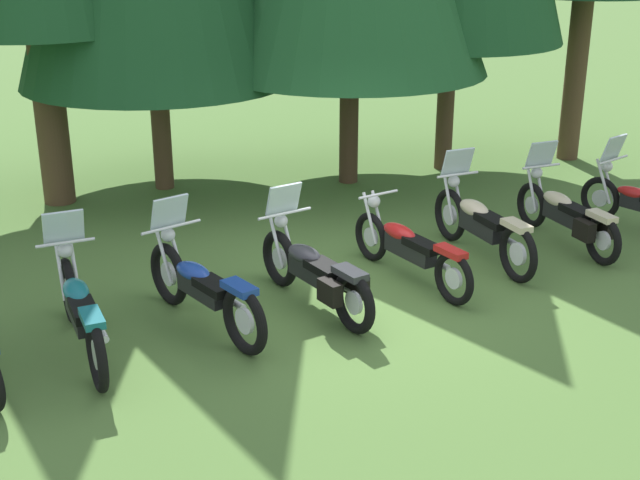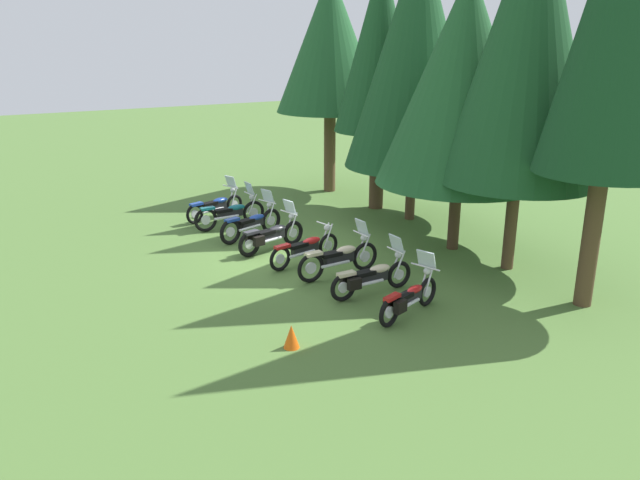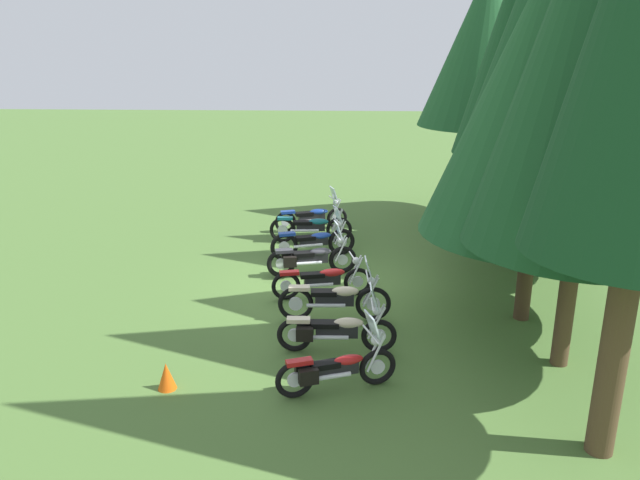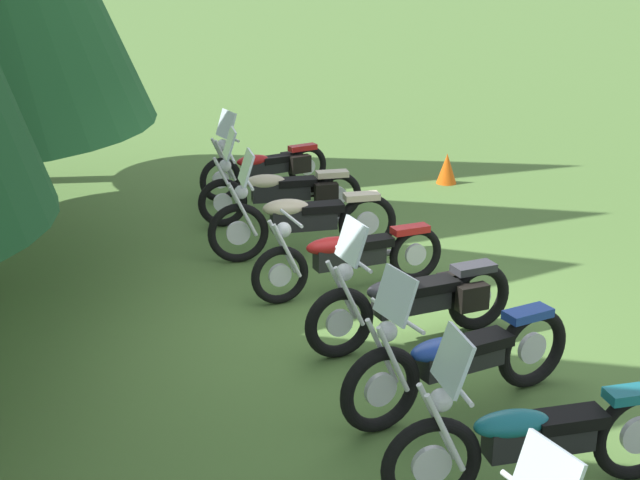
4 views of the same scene
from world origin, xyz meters
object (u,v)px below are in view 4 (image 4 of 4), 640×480
at_px(motorcycle_1, 535,437).
at_px(motorcycle_2, 457,358).
at_px(motorcycle_6, 283,191).
at_px(motorcycle_3, 414,299).
at_px(motorcycle_4, 348,256).
at_px(motorcycle_5, 301,219).
at_px(traffic_cone, 447,168).
at_px(motorcycle_7, 267,166).

relative_size(motorcycle_1, motorcycle_2, 1.06).
height_order(motorcycle_2, motorcycle_6, motorcycle_2).
bearing_deg(motorcycle_3, motorcycle_1, 79.69).
bearing_deg(motorcycle_2, motorcycle_4, -100.52).
relative_size(motorcycle_5, traffic_cone, 4.98).
bearing_deg(traffic_cone, motorcycle_3, 158.82).
distance_m(motorcycle_7, traffic_cone, 2.87).
xyz_separation_m(motorcycle_3, motorcycle_6, (4.02, 0.70, -0.01)).
height_order(motorcycle_2, traffic_cone, motorcycle_2).
xyz_separation_m(motorcycle_1, motorcycle_3, (2.70, 0.14, -0.02)).
xyz_separation_m(motorcycle_5, traffic_cone, (2.85, -2.81, -0.26)).
bearing_deg(motorcycle_6, motorcycle_5, 89.12).
relative_size(motorcycle_3, motorcycle_4, 0.98).
bearing_deg(motorcycle_3, motorcycle_4, -88.75).
bearing_deg(motorcycle_5, motorcycle_7, -91.59).
xyz_separation_m(motorcycle_4, motorcycle_5, (1.23, 0.32, 0.06)).
distance_m(motorcycle_4, motorcycle_5, 1.27).
bearing_deg(motorcycle_7, motorcycle_3, 78.41).
bearing_deg(motorcycle_5, motorcycle_2, 97.16).
xyz_separation_m(motorcycle_3, motorcycle_4, (1.40, 0.36, -0.03)).
bearing_deg(motorcycle_1, motorcycle_4, -86.49).
bearing_deg(traffic_cone, motorcycle_5, 135.46).
xyz_separation_m(motorcycle_3, traffic_cone, (5.48, -2.12, -0.23)).
bearing_deg(motorcycle_2, motorcycle_1, 77.85).
distance_m(motorcycle_3, motorcycle_7, 5.47).
relative_size(motorcycle_4, motorcycle_5, 0.97).
relative_size(motorcycle_2, motorcycle_6, 1.01).
relative_size(motorcycle_2, traffic_cone, 4.78).
height_order(motorcycle_2, motorcycle_4, motorcycle_2).
bearing_deg(motorcycle_6, motorcycle_4, 95.81).
bearing_deg(motorcycle_2, motorcycle_3, -108.01).
height_order(motorcycle_1, motorcycle_3, motorcycle_1).
bearing_deg(motorcycle_4, motorcycle_7, -96.85).
xyz_separation_m(motorcycle_1, motorcycle_2, (1.35, 0.14, -0.01)).
bearing_deg(motorcycle_4, traffic_cone, -133.47).
distance_m(motorcycle_2, motorcycle_3, 1.35).
height_order(motorcycle_3, motorcycle_5, motorcycle_5).
relative_size(motorcycle_4, motorcycle_7, 1.13).
bearing_deg(motorcycle_7, motorcycle_5, 71.72).
relative_size(motorcycle_1, motorcycle_3, 1.07).
height_order(motorcycle_1, motorcycle_7, motorcycle_1).
distance_m(motorcycle_2, motorcycle_4, 2.77).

